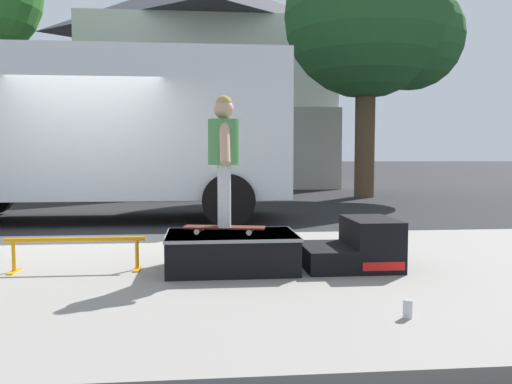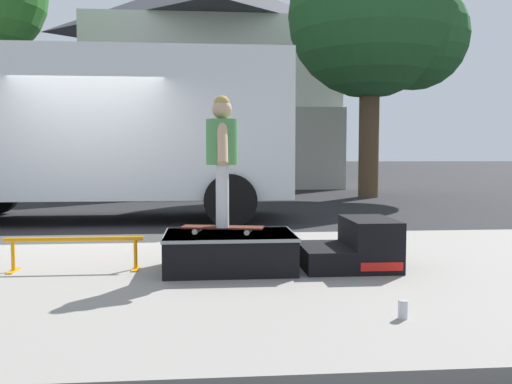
{
  "view_description": "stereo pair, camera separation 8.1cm",
  "coord_description": "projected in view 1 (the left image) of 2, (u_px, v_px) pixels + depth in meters",
  "views": [
    {
      "loc": [
        1.87,
        -8.2,
        1.26
      ],
      "look_at": [
        2.55,
        -1.5,
        0.77
      ],
      "focal_mm": 38.55,
      "sensor_mm": 36.0,
      "label": 1
    },
    {
      "loc": [
        1.95,
        -8.21,
        1.26
      ],
      "look_at": [
        2.55,
        -1.5,
        0.77
      ],
      "focal_mm": 38.55,
      "sensor_mm": 36.0,
      "label": 2
    }
  ],
  "objects": [
    {
      "name": "street_tree_neighbour",
      "position": [
        376.0,
        20.0,
        15.24
      ],
      "size": [
        5.05,
        4.59,
        7.37
      ],
      "color": "brown",
      "rests_on": "ground"
    },
    {
      "name": "grind_rail",
      "position": [
        76.0,
        246.0,
        5.27
      ],
      "size": [
        1.32,
        0.28,
        0.33
      ],
      "color": "orange",
      "rests_on": "sidewalk_slab"
    },
    {
      "name": "soda_can",
      "position": [
        408.0,
        309.0,
        3.77
      ],
      "size": [
        0.07,
        0.07,
        0.13
      ],
      "color": "silver",
      "rests_on": "sidewalk_slab"
    },
    {
      "name": "skateboard",
      "position": [
        224.0,
        228.0,
        5.27
      ],
      "size": [
        0.8,
        0.35,
        0.07
      ],
      "color": "#4C1E14",
      "rests_on": "skate_box"
    },
    {
      "name": "ground_plane",
      "position": [
        73.0,
        239.0,
        8.04
      ],
      "size": [
        140.0,
        140.0,
        0.0
      ],
      "primitive_type": "plane",
      "color": "black"
    },
    {
      "name": "box_truck",
      "position": [
        96.0,
        128.0,
        10.1
      ],
      "size": [
        6.91,
        2.63,
        3.05
      ],
      "color": "silver",
      "rests_on": "ground"
    },
    {
      "name": "skater_kid",
      "position": [
        224.0,
        150.0,
        5.21
      ],
      "size": [
        0.3,
        0.64,
        1.25
      ],
      "color": "silver",
      "rests_on": "skateboard"
    },
    {
      "name": "skate_box",
      "position": [
        231.0,
        250.0,
        5.31
      ],
      "size": [
        1.25,
        0.86,
        0.36
      ],
      "color": "black",
      "rests_on": "sidewalk_slab"
    },
    {
      "name": "house_behind",
      "position": [
        208.0,
        79.0,
        22.21
      ],
      "size": [
        9.54,
        8.22,
        8.4
      ],
      "color": "silver",
      "rests_on": "ground"
    },
    {
      "name": "kicker_ramp",
      "position": [
        357.0,
        247.0,
        5.43
      ],
      "size": [
        0.91,
        0.79,
        0.49
      ],
      "color": "black",
      "rests_on": "sidewalk_slab"
    }
  ]
}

